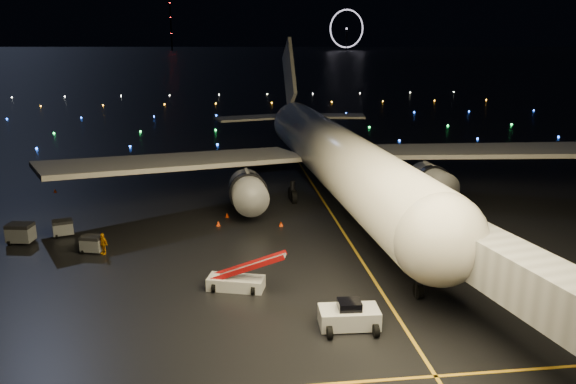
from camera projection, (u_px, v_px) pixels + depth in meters
name	position (u px, v px, depth m)	size (l,w,h in m)	color
ground	(218.00, 69.00, 326.94)	(2000.00, 2000.00, 0.00)	black
lane_centre	(342.00, 230.00, 55.76)	(0.25, 80.00, 0.02)	gold
airliner	(328.00, 120.00, 65.69)	(65.00, 61.75, 18.42)	silver
pushback_tug	(349.00, 314.00, 37.06)	(3.94, 2.07, 1.88)	silver
belt_loader	(236.00, 270.00, 42.49)	(6.27, 1.71, 3.04)	silver
crew_c	(103.00, 244.00, 49.50)	(1.14, 0.48, 1.95)	orange
safety_cone_0	(281.00, 224.00, 57.01)	(0.45, 0.45, 0.51)	#FE3E08
safety_cone_1	(227.00, 215.00, 59.79)	(0.44, 0.44, 0.50)	#FE3E08
safety_cone_2	(218.00, 223.00, 57.06)	(0.47, 0.47, 0.53)	#FE3E08
safety_cone_3	(55.00, 191.00, 69.32)	(0.40, 0.40, 0.46)	#FE3E08
ferris_wheel	(347.00, 30.00, 741.28)	(50.00, 4.00, 52.00)	black
radio_mast	(171.00, 25.00, 732.20)	(1.80, 1.80, 64.00)	black
taxiway_lights	(219.00, 112.00, 141.36)	(164.00, 92.00, 0.36)	black
baggage_cart_0	(92.00, 244.00, 49.96)	(1.81, 1.27, 1.54)	slate
baggage_cart_1	(63.00, 228.00, 54.12)	(1.83, 1.28, 1.56)	slate
baggage_cart_2	(21.00, 233.00, 52.15)	(2.23, 1.56, 1.90)	slate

